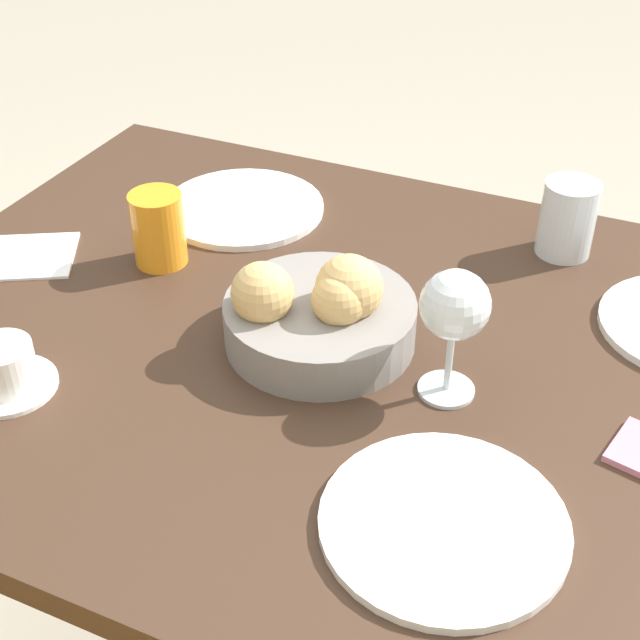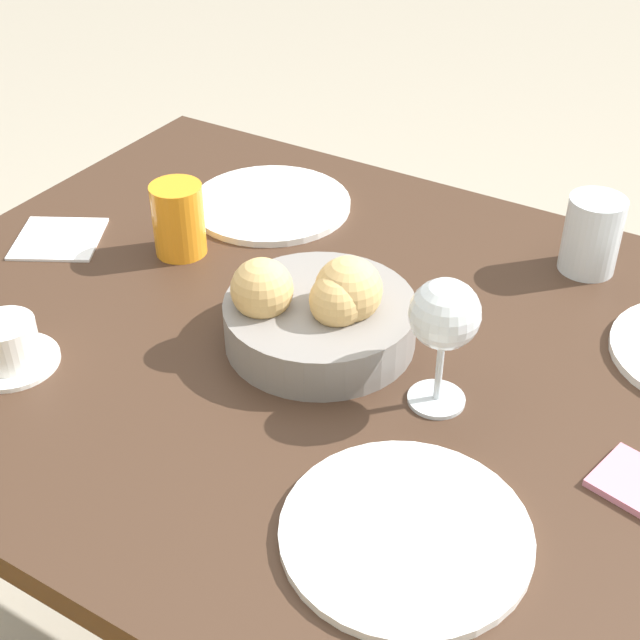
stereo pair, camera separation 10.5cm
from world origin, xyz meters
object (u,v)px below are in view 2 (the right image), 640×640
Objects in this scene: juice_glass at (178,219)px; water_tumbler at (592,235)px; coffee_cup at (8,346)px; plate_far_center at (406,533)px; plate_near_right at (271,204)px; napkin at (60,238)px; bread_basket at (319,313)px; wine_glass at (444,319)px.

juice_glass is 0.97× the size of water_tumbler.
coffee_cup is (0.51, 0.55, -0.03)m from water_tumbler.
water_tumbler reaches higher than plate_far_center.
coffee_cup reaches higher than plate_near_right.
coffee_cup is 0.69× the size of napkin.
napkin is at bearing -19.09° from plate_far_center.
coffee_cup is at bearing 0.66° from plate_far_center.
bread_basket is 1.44× the size of napkin.
bread_basket is 0.28m from juice_glass.
napkin is (0.44, -0.01, -0.04)m from bread_basket.
wine_glass is at bearing 145.69° from plate_near_right.
bread_basket reaches higher than coffee_cup.
water_tumbler reaches higher than napkin.
plate_far_center is 0.54m from water_tumbler.
water_tumbler is (-0.46, -0.08, 0.05)m from plate_near_right.
plate_far_center is 2.25× the size of water_tumbler.
plate_far_center is at bearing 90.13° from water_tumbler.
juice_glass is at bearing -13.35° from wine_glass.
plate_far_center is 2.16× the size of coffee_cup.
juice_glass is 0.30m from coffee_cup.
plate_far_center is at bearing 136.20° from bread_basket.
juice_glass is at bearing -92.43° from coffee_cup.
wine_glass is 0.62m from napkin.
plate_near_right is at bearing -101.30° from juice_glass.
plate_far_center reaches higher than napkin.
plate_far_center is 1.52× the size of wine_glass.
plate_near_right is 0.65m from plate_far_center.
coffee_cup is (0.28, 0.22, -0.02)m from bread_basket.
water_tumbler is at bearing -170.55° from plate_near_right.
plate_far_center is 0.51m from coffee_cup.
coffee_cup is at bearing 87.57° from juice_glass.
plate_far_center is at bearing 160.91° from napkin.
wine_glass is (-0.40, 0.28, 0.11)m from plate_near_right.
coffee_cup is at bearing 84.30° from plate_near_right.
bread_basket is 0.31m from plate_far_center.
plate_near_right reaches higher than napkin.
coffee_cup is (0.05, 0.47, 0.02)m from plate_near_right.
plate_near_right is 1.52× the size of napkin.
water_tumbler is at bearing -89.87° from plate_far_center.
juice_glass is at bearing -16.09° from bread_basket.
plate_far_center is (-0.22, 0.22, -0.04)m from bread_basket.
juice_glass is at bearing 78.70° from plate_near_right.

